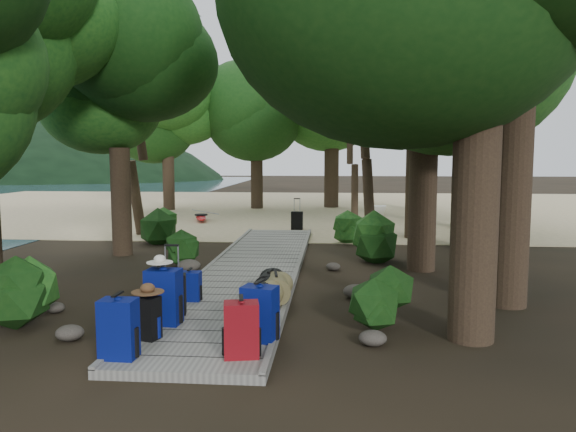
# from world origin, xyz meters

# --- Properties ---
(ground) EXTENTS (120.00, 120.00, 0.00)m
(ground) POSITION_xyz_m (0.00, 0.00, 0.00)
(ground) COLOR black
(ground) RESTS_ON ground
(sand_beach) EXTENTS (40.00, 22.00, 0.02)m
(sand_beach) POSITION_xyz_m (0.00, 16.00, 0.01)
(sand_beach) COLOR #D2B88D
(sand_beach) RESTS_ON ground
(boardwalk) EXTENTS (2.00, 12.00, 0.12)m
(boardwalk) POSITION_xyz_m (0.00, 1.00, 0.06)
(boardwalk) COLOR gray
(boardwalk) RESTS_ON ground
(backpack_left_a) EXTENTS (0.43, 0.31, 0.79)m
(backpack_left_a) POSITION_xyz_m (-0.79, -4.61, 0.51)
(backpack_left_a) COLOR navy
(backpack_left_a) RESTS_ON boardwalk
(backpack_left_b) EXTENTS (0.39, 0.33, 0.62)m
(backpack_left_b) POSITION_xyz_m (-0.70, -3.89, 0.43)
(backpack_left_b) COLOR black
(backpack_left_b) RESTS_ON boardwalk
(backpack_left_c) EXTENTS (0.49, 0.37, 0.87)m
(backpack_left_c) POSITION_xyz_m (-0.67, -3.23, 0.56)
(backpack_left_c) COLOR navy
(backpack_left_c) RESTS_ON boardwalk
(backpack_left_d) EXTENTS (0.35, 0.25, 0.53)m
(backpack_left_d) POSITION_xyz_m (-0.63, -1.93, 0.39)
(backpack_left_d) COLOR navy
(backpack_left_d) RESTS_ON boardwalk
(backpack_right_a) EXTENTS (0.46, 0.36, 0.73)m
(backpack_right_a) POSITION_xyz_m (0.64, -4.44, 0.49)
(backpack_right_a) COLOR maroon
(backpack_right_a) RESTS_ON boardwalk
(backpack_right_b) EXTENTS (0.50, 0.41, 0.79)m
(backpack_right_b) POSITION_xyz_m (0.78, -3.84, 0.52)
(backpack_right_b) COLOR navy
(backpack_right_b) RESTS_ON boardwalk
(backpack_right_c) EXTENTS (0.43, 0.34, 0.65)m
(backpack_right_c) POSITION_xyz_m (0.76, -3.43, 0.45)
(backpack_right_c) COLOR navy
(backpack_right_c) RESTS_ON boardwalk
(backpack_right_d) EXTENTS (0.38, 0.30, 0.52)m
(backpack_right_d) POSITION_xyz_m (0.73, -2.91, 0.38)
(backpack_right_d) COLOR #323B16
(backpack_right_d) RESTS_ON boardwalk
(duffel_right_khaki) EXTENTS (0.53, 0.72, 0.44)m
(duffel_right_khaki) POSITION_xyz_m (0.79, -1.88, 0.34)
(duffel_right_khaki) COLOR olive
(duffel_right_khaki) RESTS_ON boardwalk
(duffel_right_black) EXTENTS (0.49, 0.72, 0.43)m
(duffel_right_black) POSITION_xyz_m (0.66, -1.55, 0.33)
(duffel_right_black) COLOR black
(duffel_right_black) RESTS_ON boardwalk
(suitcase_on_boardwalk) EXTENTS (0.43, 0.29, 0.61)m
(suitcase_on_boardwalk) POSITION_xyz_m (-0.68, -2.75, 0.43)
(suitcase_on_boardwalk) COLOR black
(suitcase_on_boardwalk) RESTS_ON boardwalk
(lone_suitcase_on_sand) EXTENTS (0.40, 0.24, 0.61)m
(lone_suitcase_on_sand) POSITION_xyz_m (0.48, 7.91, 0.32)
(lone_suitcase_on_sand) COLOR black
(lone_suitcase_on_sand) RESTS_ON sand_beach
(hat_brown) EXTENTS (0.42, 0.42, 0.13)m
(hat_brown) POSITION_xyz_m (-0.67, -3.91, 0.81)
(hat_brown) COLOR #51351E
(hat_brown) RESTS_ON backpack_left_b
(hat_white) EXTENTS (0.37, 0.37, 0.12)m
(hat_white) POSITION_xyz_m (-0.73, -3.19, 1.05)
(hat_white) COLOR silver
(hat_white) RESTS_ON backpack_left_c
(kayak) EXTENTS (1.71, 3.59, 0.35)m
(kayak) POSITION_xyz_m (-3.34, 10.10, 0.20)
(kayak) COLOR red
(kayak) RESTS_ON sand_beach
(sun_lounger) EXTENTS (0.84, 2.09, 0.66)m
(sun_lounger) POSITION_xyz_m (3.30, 9.46, 0.35)
(sun_lounger) COLOR silver
(sun_lounger) RESTS_ON sand_beach
(tree_right_a) EXTENTS (5.31, 5.31, 8.84)m
(tree_right_a) POSITION_xyz_m (3.60, -3.22, 4.42)
(tree_right_a) COLOR black
(tree_right_a) RESTS_ON ground
(tree_right_b) EXTENTS (4.98, 4.98, 8.89)m
(tree_right_b) POSITION_xyz_m (4.63, -1.37, 4.44)
(tree_right_b) COLOR black
(tree_right_b) RESTS_ON ground
(tree_right_c) EXTENTS (5.03, 5.03, 8.71)m
(tree_right_c) POSITION_xyz_m (3.64, 1.50, 4.35)
(tree_right_c) COLOR black
(tree_right_c) RESTS_ON ground
(tree_right_d) EXTENTS (5.41, 5.41, 9.91)m
(tree_right_d) POSITION_xyz_m (5.48, 3.88, 4.96)
(tree_right_d) COLOR black
(tree_right_d) RESTS_ON ground
(tree_right_e) EXTENTS (4.59, 4.59, 8.27)m
(tree_right_e) POSITION_xyz_m (4.16, 6.32, 4.13)
(tree_right_e) COLOR black
(tree_right_e) RESTS_ON ground
(tree_right_f) EXTENTS (5.09, 5.09, 9.09)m
(tree_right_f) POSITION_xyz_m (6.09, 8.92, 4.55)
(tree_right_f) COLOR black
(tree_right_f) RESTS_ON ground
(tree_left_c) EXTENTS (4.09, 4.09, 7.11)m
(tree_left_c) POSITION_xyz_m (-3.61, 2.82, 3.55)
(tree_left_c) COLOR black
(tree_left_c) RESTS_ON ground
(tree_back_a) EXTENTS (4.73, 4.73, 8.19)m
(tree_back_a) POSITION_xyz_m (-1.94, 15.56, 4.09)
(tree_back_a) COLOR black
(tree_back_a) RESTS_ON ground
(tree_back_b) EXTENTS (5.61, 5.61, 10.02)m
(tree_back_b) POSITION_xyz_m (1.59, 16.43, 5.01)
(tree_back_b) COLOR black
(tree_back_b) RESTS_ON ground
(tree_back_c) EXTENTS (5.24, 5.24, 9.44)m
(tree_back_c) POSITION_xyz_m (5.47, 15.44, 4.72)
(tree_back_c) COLOR black
(tree_back_c) RESTS_ON ground
(tree_back_d) EXTENTS (4.56, 4.56, 7.60)m
(tree_back_d) POSITION_xyz_m (-5.89, 14.49, 3.80)
(tree_back_d) COLOR black
(tree_back_d) RESTS_ON ground
(palm_right_a) EXTENTS (4.24, 4.24, 7.23)m
(palm_right_a) POSITION_xyz_m (2.96, 6.19, 3.61)
(palm_right_a) COLOR #113E13
(palm_right_a) RESTS_ON ground
(palm_right_b) EXTENTS (4.78, 4.78, 9.24)m
(palm_right_b) POSITION_xyz_m (4.93, 11.33, 4.62)
(palm_right_b) COLOR #113E13
(palm_right_b) RESTS_ON ground
(palm_right_c) EXTENTS (4.06, 4.06, 6.46)m
(palm_right_c) POSITION_xyz_m (2.81, 12.81, 3.23)
(palm_right_c) COLOR #113E13
(palm_right_c) RESTS_ON ground
(palm_left_a) EXTENTS (4.45, 4.45, 7.08)m
(palm_left_a) POSITION_xyz_m (-4.63, 6.35, 3.54)
(palm_left_a) COLOR #113E13
(palm_left_a) RESTS_ON ground
(rock_left_a) EXTENTS (0.38, 0.35, 0.21)m
(rock_left_a) POSITION_xyz_m (-1.84, -3.70, 0.11)
(rock_left_a) COLOR #4C473F
(rock_left_a) RESTS_ON ground
(rock_left_b) EXTENTS (0.31, 0.28, 0.17)m
(rock_left_b) POSITION_xyz_m (-2.71, -2.42, 0.08)
(rock_left_b) COLOR #4C473F
(rock_left_b) RESTS_ON ground
(rock_left_c) EXTENTS (0.51, 0.45, 0.28)m
(rock_left_c) POSITION_xyz_m (-1.38, 0.85, 0.14)
(rock_left_c) COLOR #4C473F
(rock_left_c) RESTS_ON ground
(rock_left_d) EXTENTS (0.34, 0.31, 0.19)m
(rock_left_d) POSITION_xyz_m (-2.23, 2.78, 0.09)
(rock_left_d) COLOR #4C473F
(rock_left_d) RESTS_ON ground
(rock_right_a) EXTENTS (0.37, 0.34, 0.21)m
(rock_right_a) POSITION_xyz_m (2.25, -3.58, 0.10)
(rock_right_a) COLOR #4C473F
(rock_right_a) RESTS_ON ground
(rock_right_b) EXTENTS (0.44, 0.40, 0.24)m
(rock_right_b) POSITION_xyz_m (2.12, -1.10, 0.12)
(rock_right_b) COLOR #4C473F
(rock_right_b) RESTS_ON ground
(rock_right_c) EXTENTS (0.32, 0.28, 0.17)m
(rock_right_c) POSITION_xyz_m (1.72, 1.28, 0.09)
(rock_right_c) COLOR #4C473F
(rock_right_c) RESTS_ON ground
(shrub_left_a) EXTENTS (1.26, 1.26, 1.14)m
(shrub_left_a) POSITION_xyz_m (-2.70, -3.23, 0.57)
(shrub_left_a) COLOR #144515
(shrub_left_a) RESTS_ON ground
(shrub_left_b) EXTENTS (0.82, 0.82, 0.74)m
(shrub_left_b) POSITION_xyz_m (-1.75, 1.46, 0.37)
(shrub_left_b) COLOR #144515
(shrub_left_b) RESTS_ON ground
(shrub_left_c) EXTENTS (1.21, 1.21, 1.09)m
(shrub_left_c) POSITION_xyz_m (-3.14, 4.84, 0.54)
(shrub_left_c) COLOR #144515
(shrub_left_c) RESTS_ON ground
(shrub_right_a) EXTENTS (0.87, 0.87, 0.79)m
(shrub_right_a) POSITION_xyz_m (2.45, -2.79, 0.39)
(shrub_right_a) COLOR #144515
(shrub_right_a) RESTS_ON ground
(shrub_right_b) EXTENTS (1.18, 1.18, 1.06)m
(shrub_right_b) POSITION_xyz_m (2.65, 2.35, 0.53)
(shrub_right_b) COLOR #144515
(shrub_right_b) RESTS_ON ground
(shrub_right_c) EXTENTS (0.94, 0.94, 0.85)m
(shrub_right_c) POSITION_xyz_m (2.31, 5.36, 0.42)
(shrub_right_c) COLOR #144515
(shrub_right_c) RESTS_ON ground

